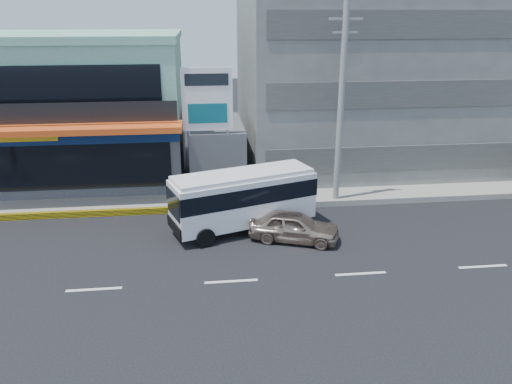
# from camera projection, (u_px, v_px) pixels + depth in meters

# --- Properties ---
(ground) EXTENTS (120.00, 120.00, 0.00)m
(ground) POSITION_uv_depth(u_px,v_px,m) (231.00, 281.00, 18.67)
(ground) COLOR black
(ground) RESTS_ON ground
(sidewalk) EXTENTS (70.00, 5.00, 0.30)m
(sidewalk) POSITION_uv_depth(u_px,v_px,m) (308.00, 188.00, 28.03)
(sidewalk) COLOR gray
(sidewalk) RESTS_ON ground
(shop_building) EXTENTS (12.40, 11.70, 8.00)m
(shop_building) POSITION_uv_depth(u_px,v_px,m) (79.00, 111.00, 29.46)
(shop_building) COLOR #3F4044
(shop_building) RESTS_ON ground
(concrete_building) EXTENTS (16.00, 12.00, 14.00)m
(concrete_building) POSITION_uv_depth(u_px,v_px,m) (371.00, 54.00, 31.37)
(concrete_building) COLOR gray
(concrete_building) RESTS_ON ground
(gap_structure) EXTENTS (3.00, 6.00, 3.50)m
(gap_structure) POSITION_uv_depth(u_px,v_px,m) (217.00, 152.00, 29.28)
(gap_structure) COLOR #3F4044
(gap_structure) RESTS_ON ground
(satellite_dish) EXTENTS (1.50, 1.50, 0.15)m
(satellite_dish) POSITION_uv_depth(u_px,v_px,m) (216.00, 125.00, 27.72)
(satellite_dish) COLOR slate
(satellite_dish) RESTS_ON gap_structure
(billboard) EXTENTS (2.60, 0.18, 6.90)m
(billboard) POSITION_uv_depth(u_px,v_px,m) (207.00, 107.00, 25.52)
(billboard) COLOR gray
(billboard) RESTS_ON ground
(utility_pole_near) EXTENTS (1.60, 0.30, 10.00)m
(utility_pole_near) POSITION_uv_depth(u_px,v_px,m) (341.00, 106.00, 24.47)
(utility_pole_near) COLOR #999993
(utility_pole_near) RESTS_ON ground
(minibus) EXTENTS (6.88, 4.08, 2.74)m
(minibus) POSITION_uv_depth(u_px,v_px,m) (243.00, 196.00, 22.64)
(minibus) COLOR white
(minibus) RESTS_ON ground
(sedan) EXTENTS (4.21, 2.81, 1.33)m
(sedan) POSITION_uv_depth(u_px,v_px,m) (294.00, 226.00, 21.80)
(sedan) COLOR #BCA490
(sedan) RESTS_ON ground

